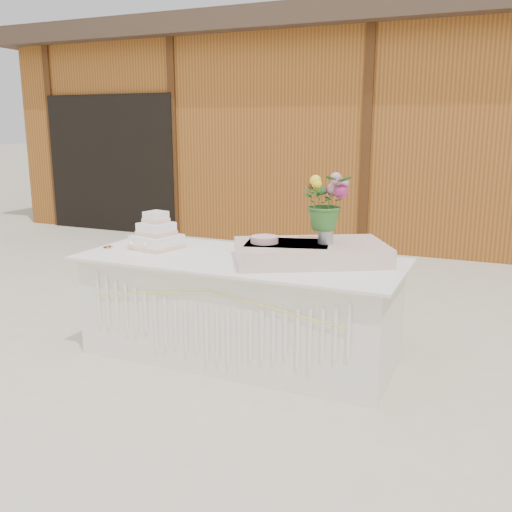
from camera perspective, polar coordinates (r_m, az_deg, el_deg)
The scene contains 9 objects.
ground at distance 4.44m, azimuth -1.57°, elevation -9.90°, with size 80.00×80.00×0.00m, color beige.
barn at distance 9.85m, azimuth 13.63°, elevation 12.35°, with size 12.60×4.60×3.30m.
cake_table at distance 4.30m, azimuth -1.63°, elevation -5.17°, with size 2.40×1.00×0.77m.
wedding_cake at distance 4.57m, azimuth -9.91°, elevation 1.99°, with size 0.40×0.40×0.30m.
pink_cake_stand at distance 4.08m, azimuth 0.85°, elevation 0.88°, with size 0.25×0.25×0.18m.
satin_runner at distance 4.09m, azimuth 5.47°, elevation 0.38°, with size 1.06×0.61×0.13m, color beige.
flower_vase at distance 4.06m, azimuth 6.98°, elevation 2.28°, with size 0.11×0.11×0.15m, color #A8A8AC.
bouquet at distance 4.02m, azimuth 7.09°, elevation 6.06°, with size 0.35×0.31×0.39m, color #336829.
loose_flowers at distance 4.77m, azimuth -13.01°, elevation 1.20°, with size 0.14×0.34×0.02m, color pink, non-canonical shape.
Camera 1 is at (1.74, -3.70, 1.73)m, focal length 40.00 mm.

